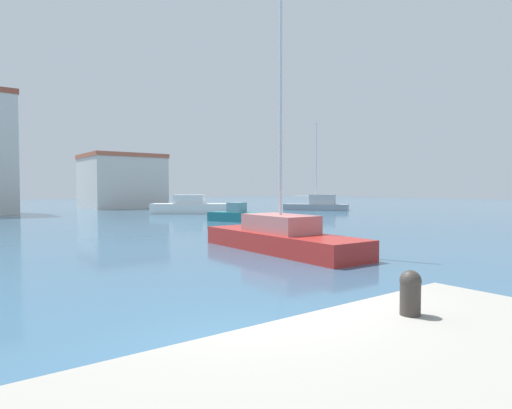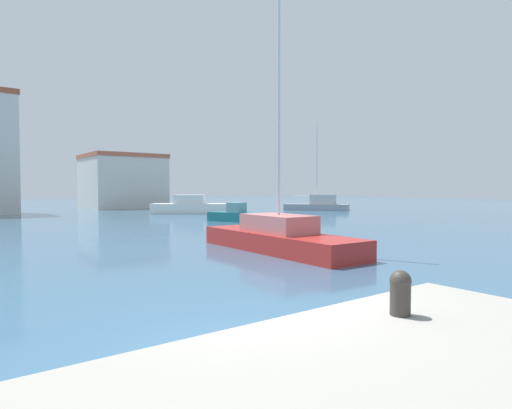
% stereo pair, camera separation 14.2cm
% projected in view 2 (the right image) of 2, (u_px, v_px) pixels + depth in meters
% --- Properties ---
extents(water, '(160.00, 160.00, 0.00)m').
position_uv_depth(water, '(256.00, 222.00, 31.29)').
color(water, '#38607F').
rests_on(water, ground).
extents(mooring_bollard, '(0.25, 0.25, 0.54)m').
position_uv_depth(mooring_bollard, '(400.00, 291.00, 5.09)').
color(mooring_bollard, '#38332D').
rests_on(mooring_bollard, pier_quay).
extents(sailboat_grey_behind_lamppost, '(5.87, 7.04, 9.82)m').
position_uv_depth(sailboat_grey_behind_lamppost, '(318.00, 205.00, 48.17)').
color(sailboat_grey_behind_lamppost, gray).
rests_on(sailboat_grey_behind_lamppost, water).
extents(sailboat_red_distant_east, '(2.29, 7.86, 10.95)m').
position_uv_depth(sailboat_red_distant_east, '(278.00, 236.00, 16.69)').
color(sailboat_red_distant_east, '#B22823').
rests_on(sailboat_red_distant_east, water).
extents(motorboat_teal_far_right, '(3.11, 4.48, 1.40)m').
position_uv_depth(motorboat_teal_far_right, '(236.00, 215.00, 31.70)').
color(motorboat_teal_far_right, '#1E707A').
rests_on(motorboat_teal_far_right, water).
extents(motorboat_white_near_pier, '(7.65, 6.55, 1.81)m').
position_uv_depth(motorboat_white_near_pier, '(192.00, 207.00, 41.74)').
color(motorboat_white_near_pier, white).
rests_on(motorboat_white_near_pier, water).
extents(yacht_club, '(8.93, 9.16, 6.69)m').
position_uv_depth(yacht_club, '(122.00, 181.00, 54.61)').
color(yacht_club, beige).
rests_on(yacht_club, ground).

